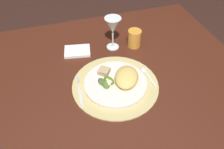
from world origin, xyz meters
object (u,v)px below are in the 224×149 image
object	(u,v)px
wine_glass	(113,27)
napkin	(77,51)
amber_tumbler	(134,38)
dining_table	(116,92)
dinner_plate	(115,83)
fork	(80,92)
spoon	(146,73)

from	to	relation	value
wine_glass	napkin	bearing A→B (deg)	175.76
wine_glass	amber_tumbler	world-z (taller)	wine_glass
napkin	amber_tumbler	distance (m)	0.30
dining_table	dinner_plate	world-z (taller)	dinner_plate
fork	spoon	size ratio (longest dim) A/B	1.26
dinner_plate	napkin	distance (m)	0.30
dinner_plate	fork	distance (m)	0.16
dining_table	dinner_plate	distance (m)	0.17
dinner_plate	wine_glass	world-z (taller)	wine_glass
spoon	napkin	xyz separation A→B (m)	(-0.27, 0.25, -0.00)
napkin	amber_tumbler	bearing A→B (deg)	-6.36
fork	amber_tumbler	size ratio (longest dim) A/B	1.87
dining_table	napkin	size ratio (longest dim) A/B	9.47
dining_table	spoon	world-z (taller)	spoon
dining_table	spoon	size ratio (longest dim) A/B	9.04
dinner_plate	spoon	world-z (taller)	dinner_plate
spoon	fork	bearing A→B (deg)	-175.67
dining_table	spoon	distance (m)	0.20
spoon	wine_glass	distance (m)	0.28
dining_table	fork	bearing A→B (deg)	-158.35
napkin	amber_tumbler	xyz separation A→B (m)	(0.30, -0.03, 0.04)
dining_table	napkin	world-z (taller)	napkin
fork	napkin	size ratio (longest dim) A/B	1.32
spoon	amber_tumbler	bearing A→B (deg)	83.35
fork	dinner_plate	bearing A→B (deg)	-0.91
wine_glass	amber_tumbler	bearing A→B (deg)	-9.86
napkin	amber_tumbler	size ratio (longest dim) A/B	1.42
spoon	wine_glass	bearing A→B (deg)	109.72
fork	wine_glass	bearing A→B (deg)	48.96
spoon	amber_tumbler	xyz separation A→B (m)	(0.03, 0.22, 0.04)
amber_tumbler	spoon	bearing A→B (deg)	-96.65
spoon	dinner_plate	bearing A→B (deg)	-170.46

